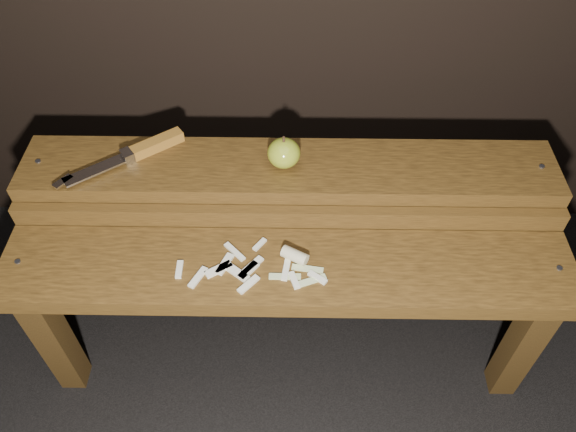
{
  "coord_description": "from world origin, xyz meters",
  "views": [
    {
      "loc": [
        0.01,
        -0.75,
        1.35
      ],
      "look_at": [
        0.0,
        0.06,
        0.45
      ],
      "focal_mm": 35.0,
      "sensor_mm": 36.0,
      "label": 1
    }
  ],
  "objects_px": {
    "apple": "(284,153)",
    "knife": "(141,150)",
    "bench_rear_tier": "(289,193)",
    "bench_front_tier": "(287,288)"
  },
  "relations": [
    {
      "from": "apple",
      "to": "knife",
      "type": "distance_m",
      "value": 0.32
    },
    {
      "from": "bench_front_tier",
      "to": "apple",
      "type": "distance_m",
      "value": 0.29
    },
    {
      "from": "bench_rear_tier",
      "to": "knife",
      "type": "relative_size",
      "value": 4.64
    },
    {
      "from": "knife",
      "to": "apple",
      "type": "bearing_deg",
      "value": -4.8
    },
    {
      "from": "bench_rear_tier",
      "to": "apple",
      "type": "bearing_deg",
      "value": 158.13
    },
    {
      "from": "apple",
      "to": "knife",
      "type": "xyz_separation_m",
      "value": [
        -0.32,
        0.03,
        -0.02
      ]
    },
    {
      "from": "apple",
      "to": "bench_rear_tier",
      "type": "bearing_deg",
      "value": -21.87
    },
    {
      "from": "knife",
      "to": "bench_rear_tier",
      "type": "bearing_deg",
      "value": -5.38
    },
    {
      "from": "bench_rear_tier",
      "to": "apple",
      "type": "relative_size",
      "value": 15.46
    },
    {
      "from": "bench_rear_tier",
      "to": "apple",
      "type": "xyz_separation_m",
      "value": [
        -0.01,
        0.0,
        0.12
      ]
    }
  ]
}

